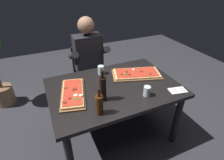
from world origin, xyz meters
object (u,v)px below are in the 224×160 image
at_px(seated_diner, 89,60).
at_px(oil_bottle_amber, 103,89).
at_px(tumbler_far_side, 147,92).
at_px(wine_bottle_dark, 99,104).
at_px(diner_chair, 88,72).
at_px(dining_table, 114,93).
at_px(pizza_rectangular_front, 136,74).
at_px(pizza_rectangular_left, 73,93).
at_px(tumbler_near_camera, 101,70).

bearing_deg(seated_diner, oil_bottle_amber, -99.43).
bearing_deg(tumbler_far_side, wine_bottle_dark, -173.96).
bearing_deg(oil_bottle_amber, tumbler_far_side, -14.96).
height_order(tumbler_far_side, diner_chair, diner_chair).
relative_size(dining_table, wine_bottle_dark, 5.37).
bearing_deg(wine_bottle_dark, dining_table, 49.54).
bearing_deg(pizza_rectangular_front, dining_table, -163.11).
bearing_deg(seated_diner, diner_chair, 90.00).
relative_size(wine_bottle_dark, oil_bottle_amber, 0.80).
bearing_deg(oil_bottle_amber, seated_diner, 80.57).
xyz_separation_m(pizza_rectangular_left, oil_bottle_amber, (0.25, -0.20, 0.11)).
xyz_separation_m(pizza_rectangular_front, wine_bottle_dark, (-0.64, -0.45, 0.08)).
bearing_deg(wine_bottle_dark, seated_diner, 76.98).
bearing_deg(tumbler_far_side, pizza_rectangular_left, 155.25).
bearing_deg(diner_chair, pizza_rectangular_left, -115.80).
xyz_separation_m(oil_bottle_amber, tumbler_far_side, (0.43, -0.11, -0.09)).
relative_size(pizza_rectangular_front, wine_bottle_dark, 2.44).
xyz_separation_m(tumbler_near_camera, diner_chair, (-0.01, 0.54, -0.31)).
bearing_deg(pizza_rectangular_left, tumbler_near_camera, 34.82).
height_order(dining_table, pizza_rectangular_left, pizza_rectangular_left).
height_order(dining_table, diner_chair, diner_chair).
xyz_separation_m(wine_bottle_dark, tumbler_near_camera, (0.26, 0.66, -0.05)).
distance_m(dining_table, diner_chair, 0.87).
height_order(dining_table, oil_bottle_amber, oil_bottle_amber).
bearing_deg(dining_table, seated_diner, 93.47).
relative_size(dining_table, pizza_rectangular_front, 2.20).
relative_size(tumbler_near_camera, tumbler_far_side, 1.01).
bearing_deg(tumbler_far_side, tumbler_near_camera, 113.70).
bearing_deg(wine_bottle_dark, tumbler_far_side, 6.04).
distance_m(dining_table, pizza_rectangular_left, 0.46).
bearing_deg(tumbler_near_camera, wine_bottle_dark, -111.78).
xyz_separation_m(tumbler_near_camera, tumbler_far_side, (0.26, -0.60, -0.01)).
distance_m(pizza_rectangular_left, seated_diner, 0.82).
distance_m(tumbler_far_side, diner_chair, 1.22).
xyz_separation_m(pizza_rectangular_front, tumbler_far_side, (-0.12, -0.40, 0.03)).
bearing_deg(oil_bottle_amber, diner_chair, 81.65).
bearing_deg(pizza_rectangular_front, oil_bottle_amber, -152.67).
relative_size(pizza_rectangular_front, tumbler_near_camera, 5.97).
height_order(pizza_rectangular_front, tumbler_far_side, tumbler_far_side).
bearing_deg(pizza_rectangular_left, diner_chair, 64.20).
distance_m(pizza_rectangular_front, seated_diner, 0.74).
distance_m(dining_table, pizza_rectangular_front, 0.38).
relative_size(dining_table, seated_diner, 1.05).
bearing_deg(oil_bottle_amber, tumbler_near_camera, 71.42).
relative_size(dining_table, tumbler_far_side, 13.30).
xyz_separation_m(pizza_rectangular_left, wine_bottle_dark, (0.15, -0.37, 0.08)).
xyz_separation_m(tumbler_far_side, diner_chair, (-0.28, 1.15, -0.30)).
distance_m(tumbler_near_camera, diner_chair, 0.62).
bearing_deg(pizza_rectangular_left, tumbler_far_side, -24.75).
bearing_deg(oil_bottle_amber, dining_table, 41.85).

